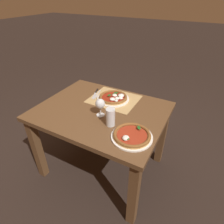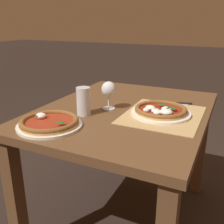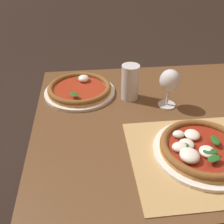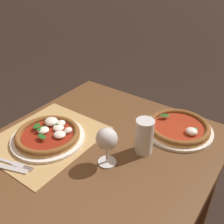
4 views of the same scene
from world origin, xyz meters
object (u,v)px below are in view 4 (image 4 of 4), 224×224
object	(u,v)px
pizza_far	(179,128)
fork	(11,163)
knife	(2,166)
pint_glass	(144,137)
wine_glass	(107,140)
pizza_near	(48,135)

from	to	relation	value
pizza_far	fork	bearing A→B (deg)	-37.32
pizza_far	knife	distance (m)	0.73
pizza_far	knife	xyz separation A→B (m)	(0.59, -0.44, -0.01)
pint_glass	wine_glass	bearing A→B (deg)	-29.12
wine_glass	fork	xyz separation A→B (m)	(0.22, -0.29, -0.10)
pint_glass	fork	bearing A→B (deg)	-46.05
pint_glass	fork	world-z (taller)	pint_glass
wine_glass	pint_glass	xyz separation A→B (m)	(-0.14, 0.08, -0.04)
pizza_near	fork	size ratio (longest dim) A/B	1.56
pizza_near	pint_glass	world-z (taller)	pint_glass
fork	knife	world-z (taller)	knife
pizza_near	knife	world-z (taller)	pizza_near
pizza_near	fork	xyz separation A→B (m)	(0.19, -0.00, -0.02)
knife	wine_glass	bearing A→B (deg)	129.29
pint_glass	knife	bearing A→B (deg)	-44.52
pizza_near	pint_glass	bearing A→B (deg)	114.60
pizza_near	wine_glass	size ratio (longest dim) A/B	1.99
pizza_near	fork	distance (m)	0.19
pizza_near	pizza_far	xyz separation A→B (m)	(-0.37, 0.42, -0.00)
pizza_near	wine_glass	xyz separation A→B (m)	(-0.03, 0.29, 0.08)
wine_glass	knife	xyz separation A→B (m)	(0.25, -0.30, -0.10)
pizza_near	fork	bearing A→B (deg)	-1.51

